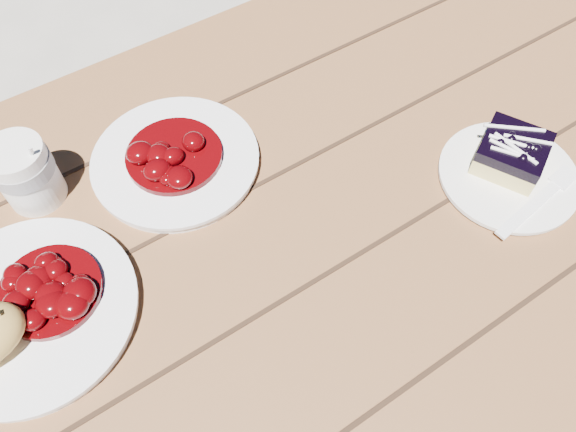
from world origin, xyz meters
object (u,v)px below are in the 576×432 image
picnic_table (231,318)px  main_plate (31,312)px  dessert_plate (508,177)px  blueberry_cake (512,153)px  coffee_cup (26,173)px  second_plate (176,162)px

picnic_table → main_plate: (-0.21, 0.06, 0.17)m
dessert_plate → blueberry_cake: (0.01, 0.02, 0.03)m
blueberry_cake → coffee_cup: (-0.55, 0.31, 0.01)m
picnic_table → dessert_plate: size_ratio=11.04×
main_plate → dessert_plate: (0.61, -0.16, -0.00)m
picnic_table → blueberry_cake: 0.46m
dessert_plate → picnic_table: bearing=166.1°
blueberry_cake → coffee_cup: coffee_cup is taller
main_plate → picnic_table: bearing=-17.0°
main_plate → blueberry_cake: (0.62, -0.15, 0.03)m
dessert_plate → second_plate: 0.45m
main_plate → blueberry_cake: size_ratio=2.17×
picnic_table → blueberry_cake: size_ratio=17.88×
blueberry_cake → second_plate: 0.45m
main_plate → second_plate: size_ratio=1.09×
dessert_plate → second_plate: (-0.36, 0.27, 0.00)m
picnic_table → blueberry_cake: (0.40, -0.08, 0.19)m
coffee_cup → second_plate: (0.18, -0.06, -0.04)m
dessert_plate → blueberry_cake: 0.03m
picnic_table → second_plate: bearing=80.4°
main_plate → second_plate: 0.26m
blueberry_cake → main_plate: bearing=138.7°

